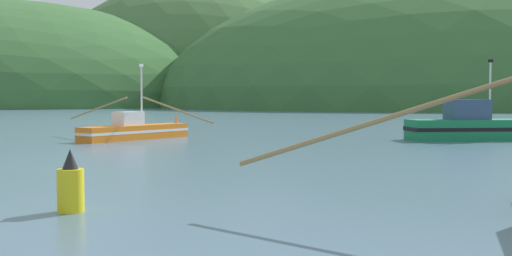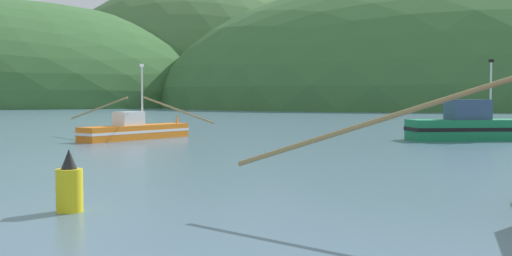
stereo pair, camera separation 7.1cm
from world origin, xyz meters
name	(u,v)px [view 2 (the right image)]	position (x,y,z in m)	size (l,w,h in m)	color
hill_mid_left	(206,105)	(41.55, 207.28, 0.00)	(112.36, 89.89, 84.85)	#47703D
hill_far_center	(464,107)	(108.46, 154.52, 0.00)	(181.87, 145.50, 76.11)	#386633
fishing_boat_green	(477,127)	(20.95, 30.92, 0.88)	(9.56, 4.21, 5.30)	#197A47
fishing_boat_orange	(135,130)	(-0.39, 38.39, 0.61)	(8.31, 10.83, 5.07)	orange
channel_buoy	(69,186)	(-4.73, 12.29, 0.64)	(0.65, 0.65, 1.56)	yellow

